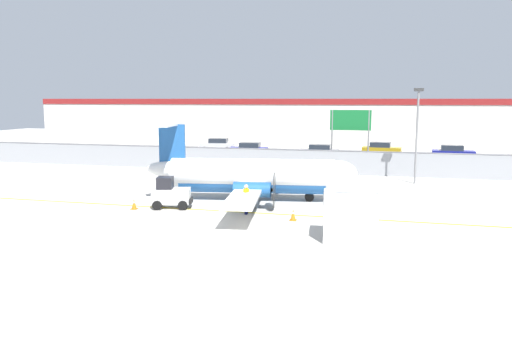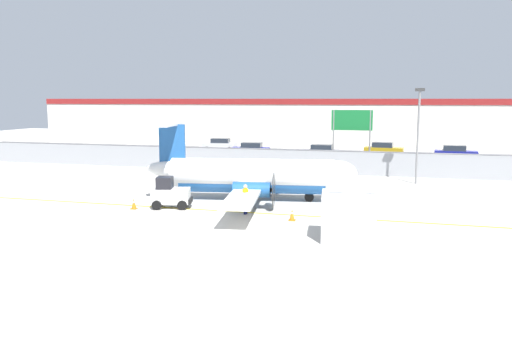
% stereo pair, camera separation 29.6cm
% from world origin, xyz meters
% --- Properties ---
extents(ground_plane, '(140.00, 140.00, 0.01)m').
position_xyz_m(ground_plane, '(0.00, 2.00, 0.00)').
color(ground_plane, '#BCB7AD').
extents(perimeter_fence, '(98.00, 0.10, 2.10)m').
position_xyz_m(perimeter_fence, '(0.00, 18.00, 1.12)').
color(perimeter_fence, gray).
rests_on(perimeter_fence, ground).
extents(parking_lot_strip, '(98.00, 17.00, 0.12)m').
position_xyz_m(parking_lot_strip, '(0.00, 29.50, 0.06)').
color(parking_lot_strip, '#38383A').
rests_on(parking_lot_strip, ground).
extents(background_building, '(91.00, 8.10, 6.50)m').
position_xyz_m(background_building, '(0.00, 47.99, 3.26)').
color(background_building, beige).
rests_on(background_building, ground).
extents(commuter_airplane, '(13.62, 16.06, 4.92)m').
position_xyz_m(commuter_airplane, '(-0.78, 5.45, 1.60)').
color(commuter_airplane, white).
rests_on(commuter_airplane, ground).
extents(baggage_tug, '(2.53, 1.85, 1.88)m').
position_xyz_m(baggage_tug, '(-5.15, 2.02, 0.86)').
color(baggage_tug, silver).
rests_on(baggage_tug, ground).
extents(ground_crew_worker, '(0.36, 0.54, 1.70)m').
position_xyz_m(ground_crew_worker, '(-0.35, 1.60, 0.95)').
color(ground_crew_worker, '#191E4C').
rests_on(ground_crew_worker, ground).
extents(cargo_container, '(2.60, 2.24, 2.20)m').
position_xyz_m(cargo_container, '(5.64, -2.16, 1.10)').
color(cargo_container, silver).
rests_on(cargo_container, ground).
extents(traffic_cone_near_left, '(0.36, 0.36, 0.64)m').
position_xyz_m(traffic_cone_near_left, '(-7.11, 1.17, 0.31)').
color(traffic_cone_near_left, orange).
rests_on(traffic_cone_near_left, ground).
extents(traffic_cone_near_right, '(0.36, 0.36, 0.64)m').
position_xyz_m(traffic_cone_near_right, '(2.48, 0.77, 0.31)').
color(traffic_cone_near_right, orange).
rests_on(traffic_cone_near_right, ground).
extents(parked_car_0, '(4.36, 2.37, 1.58)m').
position_xyz_m(parked_car_0, '(-12.69, 33.01, 0.89)').
color(parked_car_0, silver).
rests_on(parked_car_0, parking_lot_strip).
extents(parked_car_1, '(4.31, 2.23, 1.58)m').
position_xyz_m(parked_car_1, '(-7.40, 28.22, 0.89)').
color(parked_car_1, navy).
rests_on(parked_car_1, parking_lot_strip).
extents(parked_car_2, '(4.21, 2.02, 1.58)m').
position_xyz_m(parked_car_2, '(0.44, 27.73, 0.89)').
color(parked_car_2, slate).
rests_on(parked_car_2, parking_lot_strip).
extents(parked_car_3, '(4.36, 2.36, 1.58)m').
position_xyz_m(parked_car_3, '(6.87, 32.24, 0.89)').
color(parked_car_3, '#B28C19').
rests_on(parked_car_3, parking_lot_strip).
extents(parked_car_4, '(4.29, 2.19, 1.58)m').
position_xyz_m(parked_car_4, '(14.14, 30.33, 0.89)').
color(parked_car_4, navy).
rests_on(parked_car_4, parking_lot_strip).
extents(apron_light_pole, '(0.70, 0.30, 7.27)m').
position_xyz_m(apron_light_pole, '(9.49, 14.75, 4.30)').
color(apron_light_pole, slate).
rests_on(apron_light_pole, ground).
extents(highway_sign, '(3.60, 0.14, 5.50)m').
position_xyz_m(highway_sign, '(4.16, 20.08, 4.14)').
color(highway_sign, slate).
rests_on(highway_sign, ground).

